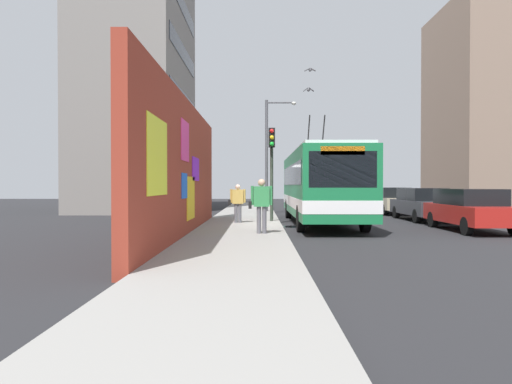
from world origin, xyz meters
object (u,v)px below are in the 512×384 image
object	(u,v)px
city_bus	(320,184)
street_lamp	(270,147)
pedestrian_at_curb	(261,201)
pedestrian_midblock	(238,200)
parked_car_red	(470,209)
traffic_light	(272,158)
parked_car_champagne	(391,200)
parked_car_dark_gray	(422,203)

from	to	relation	value
city_bus	street_lamp	distance (m)	8.28
pedestrian_at_curb	pedestrian_midblock	size ratio (longest dim) A/B	1.10
pedestrian_at_curb	street_lamp	distance (m)	13.66
city_bus	parked_car_red	xyz separation A→B (m)	(-3.20, -5.20, -0.95)
parked_car_red	pedestrian_at_curb	world-z (taller)	pedestrian_at_curb
city_bus	traffic_light	distance (m)	2.44
parked_car_red	street_lamp	distance (m)	13.48
street_lamp	city_bus	bearing A→B (deg)	-165.18
city_bus	pedestrian_midblock	size ratio (longest dim) A/B	7.18
street_lamp	parked_car_champagne	bearing A→B (deg)	-92.44
parked_car_dark_gray	street_lamp	distance (m)	9.73
traffic_light	pedestrian_midblock	bearing A→B (deg)	121.63
city_bus	parked_car_champagne	bearing A→B (deg)	-35.07
pedestrian_at_curb	traffic_light	distance (m)	5.60
parked_car_champagne	pedestrian_midblock	size ratio (longest dim) A/B	2.97
parked_car_red	parked_car_dark_gray	world-z (taller)	same
pedestrian_midblock	street_lamp	xyz separation A→B (m)	(8.92, -1.56, 2.92)
traffic_light	pedestrian_at_curb	bearing A→B (deg)	174.89
city_bus	street_lamp	size ratio (longest dim) A/B	1.72
parked_car_red	parked_car_champagne	bearing A→B (deg)	-0.00
street_lamp	parked_car_dark_gray	bearing A→B (deg)	-128.08
parked_car_red	pedestrian_midblock	xyz separation A→B (m)	(1.99, 8.80, 0.24)
parked_car_dark_gray	parked_car_champagne	size ratio (longest dim) A/B	1.02
pedestrian_midblock	traffic_light	bearing A→B (deg)	-58.37
pedestrian_at_curb	pedestrian_midblock	world-z (taller)	pedestrian_at_curb
city_bus	pedestrian_midblock	world-z (taller)	city_bus
parked_car_red	parked_car_champagne	xyz separation A→B (m)	(10.60, -0.00, -0.00)
parked_car_dark_gray	traffic_light	size ratio (longest dim) A/B	1.19
parked_car_champagne	street_lamp	bearing A→B (deg)	87.56
pedestrian_midblock	traffic_light	size ratio (longest dim) A/B	0.39
city_bus	parked_car_champagne	size ratio (longest dim) A/B	2.42
city_bus	traffic_light	world-z (taller)	city_bus
parked_car_dark_gray	street_lamp	xyz separation A→B (m)	(5.67, 7.24, 3.17)
parked_car_red	pedestrian_at_curb	bearing A→B (deg)	107.30
traffic_light	street_lamp	distance (m)	8.11
pedestrian_midblock	parked_car_red	bearing A→B (deg)	-102.75
city_bus	pedestrian_at_curb	distance (m)	6.24
pedestrian_at_curb	city_bus	bearing A→B (deg)	-24.98
city_bus	pedestrian_at_curb	world-z (taller)	city_bus
parked_car_dark_gray	parked_car_red	bearing A→B (deg)	180.00
parked_car_red	city_bus	bearing A→B (deg)	58.40
pedestrian_at_curb	traffic_light	size ratio (longest dim) A/B	0.43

